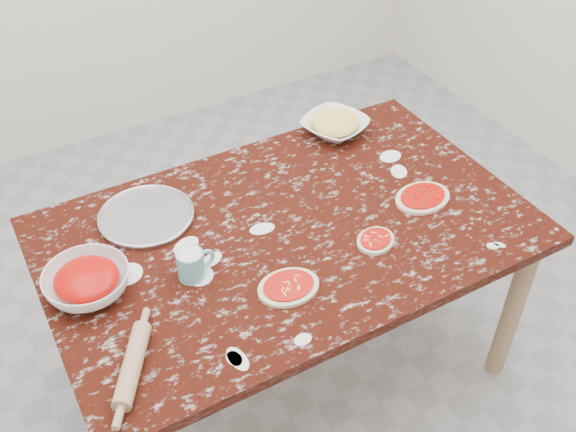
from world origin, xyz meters
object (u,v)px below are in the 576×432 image
Objects in this scene: cheese_bowl at (335,126)px; rolling_pin at (132,365)px; pizza_tray at (146,217)px; sauce_bowl at (87,283)px; worktable at (288,245)px; flour_mug at (192,264)px.

rolling_pin is at bearing -146.92° from cheese_bowl.
sauce_bowl reaches higher than pizza_tray.
pizza_tray is 0.36m from sauce_bowl.
sauce_bowl is at bearing 176.75° from worktable.
pizza_tray is 0.63m from rolling_pin.
rolling_pin reaches higher than pizza_tray.
worktable is 0.67m from sauce_bowl.
flour_mug reaches higher than cheese_bowl.
cheese_bowl is 1.29m from rolling_pin.
flour_mug is at bearing 41.76° from rolling_pin.
pizza_tray is 1.30× the size of cheese_bowl.
cheese_bowl is at bearing 8.70° from pizza_tray.
worktable is 0.39m from flour_mug.
pizza_tray is at bearing 41.88° from sauce_bowl.
rolling_pin is at bearing -86.72° from sauce_bowl.
worktable is 0.61m from cheese_bowl.
rolling_pin is (-0.28, -0.25, -0.02)m from flour_mug.
cheese_bowl is (1.10, 0.37, -0.01)m from sauce_bowl.
flour_mug reaches higher than rolling_pin.
worktable is at bearing 8.14° from flour_mug.
cheese_bowl reaches higher than pizza_tray.
pizza_tray is 0.84m from cheese_bowl.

